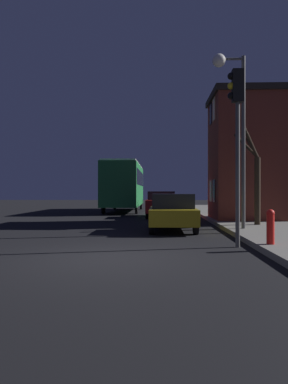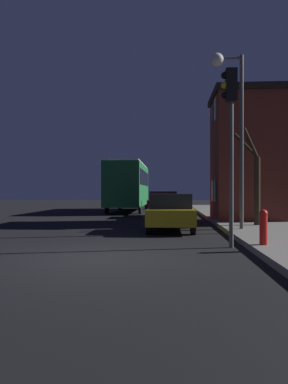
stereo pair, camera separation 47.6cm
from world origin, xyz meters
name	(u,v)px [view 1 (the left image)]	position (x,y,z in m)	size (l,w,h in m)	color
ground_plane	(104,257)	(0.00, 0.00, 0.00)	(120.00, 120.00, 0.00)	black
brick_building	(244,156)	(5.61, 10.42, 3.35)	(3.44, 3.93, 6.33)	brown
streetlamp	(231,101)	(3.96, 5.25, 4.89)	(1.22, 0.49, 6.47)	#4C4C4C
traffic_light	(237,121)	(3.41, 1.65, 3.48)	(0.43, 0.24, 4.88)	#4C4C4C
bare_tree	(255,178)	(5.28, 6.96, 2.08)	(1.04, 1.72, 3.98)	#2D2319
bus	(124,183)	(-1.40, 20.31, 2.18)	(2.49, 10.25, 3.67)	#1E6B33
car_near_lane	(172,212)	(1.80, 5.90, 0.75)	(1.75, 3.95, 1.44)	olive
car_mid_lane	(161,204)	(1.41, 13.63, 0.82)	(1.74, 4.36, 1.55)	#B21E19
fire_hydrant	(270,226)	(4.16, 1.08, 0.64)	(0.21, 0.21, 0.91)	red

